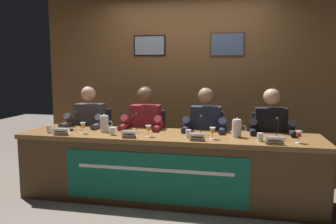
# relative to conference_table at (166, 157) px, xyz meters

# --- Properties ---
(ground_plane) EXTENTS (12.00, 12.00, 0.00)m
(ground_plane) POSITION_rel_conference_table_xyz_m (0.00, 0.11, -0.50)
(ground_plane) COLOR #70665B
(wall_back_panelled) EXTENTS (4.53, 0.14, 2.60)m
(wall_back_panelled) POSITION_rel_conference_table_xyz_m (0.00, 1.61, 0.80)
(wall_back_panelled) COLOR brown
(wall_back_panelled) RESTS_ON ground_plane
(conference_table) EXTENTS (3.33, 0.75, 0.74)m
(conference_table) POSITION_rel_conference_table_xyz_m (0.00, 0.00, 0.00)
(conference_table) COLOR brown
(conference_table) RESTS_ON ground_plane
(chair_far_left) EXTENTS (0.44, 0.44, 0.92)m
(chair_far_left) POSITION_rel_conference_table_xyz_m (-1.14, 0.67, -0.05)
(chair_far_left) COLOR black
(chair_far_left) RESTS_ON ground_plane
(panelist_far_left) EXTENTS (0.51, 0.48, 1.25)m
(panelist_far_left) POSITION_rel_conference_table_xyz_m (-1.14, 0.47, 0.23)
(panelist_far_left) COLOR black
(panelist_far_left) RESTS_ON ground_plane
(nameplate_far_left) EXTENTS (0.19, 0.06, 0.08)m
(nameplate_far_left) POSITION_rel_conference_table_xyz_m (-1.14, -0.17, 0.27)
(nameplate_far_left) COLOR white
(nameplate_far_left) RESTS_ON conference_table
(juice_glass_far_left) EXTENTS (0.06, 0.06, 0.12)m
(juice_glass_far_left) POSITION_rel_conference_table_xyz_m (-0.95, -0.04, 0.32)
(juice_glass_far_left) COLOR white
(juice_glass_far_left) RESTS_ON conference_table
(water_cup_far_left) EXTENTS (0.06, 0.06, 0.08)m
(water_cup_far_left) POSITION_rel_conference_table_xyz_m (-1.34, -0.08, 0.27)
(water_cup_far_left) COLOR silver
(water_cup_far_left) RESTS_ON conference_table
(microphone_far_left) EXTENTS (0.06, 0.17, 0.22)m
(microphone_far_left) POSITION_rel_conference_table_xyz_m (-1.16, 0.13, 0.31)
(microphone_far_left) COLOR black
(microphone_far_left) RESTS_ON conference_table
(chair_center_left) EXTENTS (0.44, 0.44, 0.92)m
(chair_center_left) POSITION_rel_conference_table_xyz_m (-0.38, 0.67, -0.05)
(chair_center_left) COLOR black
(chair_center_left) RESTS_ON ground_plane
(panelist_center_left) EXTENTS (0.51, 0.48, 1.25)m
(panelist_center_left) POSITION_rel_conference_table_xyz_m (-0.38, 0.47, 0.23)
(panelist_center_left) COLOR black
(panelist_center_left) RESTS_ON ground_plane
(nameplate_center_left) EXTENTS (0.16, 0.06, 0.08)m
(nameplate_center_left) POSITION_rel_conference_table_xyz_m (-0.36, -0.17, 0.27)
(nameplate_center_left) COLOR white
(nameplate_center_left) RESTS_ON conference_table
(juice_glass_center_left) EXTENTS (0.06, 0.06, 0.12)m
(juice_glass_center_left) POSITION_rel_conference_table_xyz_m (-0.18, -0.07, 0.32)
(juice_glass_center_left) COLOR white
(juice_glass_center_left) RESTS_ON conference_table
(water_cup_center_left) EXTENTS (0.06, 0.06, 0.08)m
(water_cup_center_left) POSITION_rel_conference_table_xyz_m (-0.58, -0.07, 0.27)
(water_cup_center_left) COLOR silver
(water_cup_center_left) RESTS_ON conference_table
(microphone_center_left) EXTENTS (0.06, 0.17, 0.22)m
(microphone_center_left) POSITION_rel_conference_table_xyz_m (-0.40, 0.12, 0.31)
(microphone_center_left) COLOR black
(microphone_center_left) RESTS_ON conference_table
(chair_center_right) EXTENTS (0.44, 0.44, 0.92)m
(chair_center_right) POSITION_rel_conference_table_xyz_m (0.38, 0.67, -0.05)
(chair_center_right) COLOR black
(chair_center_right) RESTS_ON ground_plane
(panelist_center_right) EXTENTS (0.51, 0.48, 1.25)m
(panelist_center_right) POSITION_rel_conference_table_xyz_m (0.38, 0.47, 0.23)
(panelist_center_right) COLOR black
(panelist_center_right) RESTS_ON ground_plane
(nameplate_center_right) EXTENTS (0.16, 0.06, 0.08)m
(nameplate_center_right) POSITION_rel_conference_table_xyz_m (0.36, -0.16, 0.27)
(nameplate_center_right) COLOR white
(nameplate_center_right) RESTS_ON conference_table
(juice_glass_center_right) EXTENTS (0.06, 0.06, 0.12)m
(juice_glass_center_right) POSITION_rel_conference_table_xyz_m (0.51, -0.06, 0.32)
(juice_glass_center_right) COLOR white
(juice_glass_center_right) RESTS_ON conference_table
(water_cup_center_right) EXTENTS (0.06, 0.06, 0.08)m
(water_cup_center_right) POSITION_rel_conference_table_xyz_m (0.25, -0.03, 0.27)
(water_cup_center_right) COLOR silver
(water_cup_center_right) RESTS_ON conference_table
(microphone_center_right) EXTENTS (0.06, 0.17, 0.22)m
(microphone_center_right) POSITION_rel_conference_table_xyz_m (0.36, 0.10, 0.31)
(microphone_center_right) COLOR black
(microphone_center_right) RESTS_ON conference_table
(chair_far_right) EXTENTS (0.44, 0.44, 0.92)m
(chair_far_right) POSITION_rel_conference_table_xyz_m (1.14, 0.67, -0.05)
(chair_far_right) COLOR black
(chair_far_right) RESTS_ON ground_plane
(panelist_far_right) EXTENTS (0.51, 0.48, 1.25)m
(panelist_far_right) POSITION_rel_conference_table_xyz_m (1.14, 0.47, 0.23)
(panelist_far_right) COLOR black
(panelist_far_right) RESTS_ON ground_plane
(nameplate_far_right) EXTENTS (0.18, 0.06, 0.08)m
(nameplate_far_right) POSITION_rel_conference_table_xyz_m (1.11, -0.18, 0.27)
(nameplate_far_right) COLOR white
(nameplate_far_right) RESTS_ON conference_table
(juice_glass_far_right) EXTENTS (0.06, 0.06, 0.12)m
(juice_glass_far_right) POSITION_rel_conference_table_xyz_m (1.35, -0.07, 0.32)
(juice_glass_far_right) COLOR white
(juice_glass_far_right) RESTS_ON conference_table
(water_cup_far_right) EXTENTS (0.06, 0.06, 0.08)m
(water_cup_far_right) POSITION_rel_conference_table_xyz_m (0.98, -0.06, 0.27)
(water_cup_far_right) COLOR silver
(water_cup_far_right) RESTS_ON conference_table
(microphone_far_right) EXTENTS (0.06, 0.17, 0.22)m
(microphone_far_right) POSITION_rel_conference_table_xyz_m (1.17, 0.10, 0.31)
(microphone_far_right) COLOR black
(microphone_far_right) RESTS_ON conference_table
(water_pitcher_left_side) EXTENTS (0.15, 0.10, 0.21)m
(water_pitcher_left_side) POSITION_rel_conference_table_xyz_m (-0.75, 0.10, 0.33)
(water_pitcher_left_side) COLOR silver
(water_pitcher_left_side) RESTS_ON conference_table
(water_pitcher_right_side) EXTENTS (0.15, 0.10, 0.21)m
(water_pitcher_right_side) POSITION_rel_conference_table_xyz_m (0.75, 0.10, 0.33)
(water_pitcher_right_side) COLOR silver
(water_pitcher_right_side) RESTS_ON conference_table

